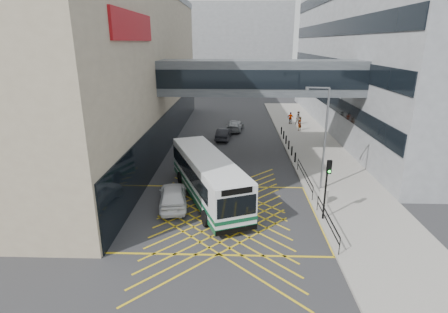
# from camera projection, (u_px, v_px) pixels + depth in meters

# --- Properties ---
(ground) EXTENTS (120.00, 120.00, 0.00)m
(ground) POSITION_uv_depth(u_px,v_px,m) (222.00, 214.00, 22.39)
(ground) COLOR #333335
(building_whsmith) EXTENTS (24.17, 42.00, 16.00)m
(building_whsmith) POSITION_uv_depth(u_px,v_px,m) (52.00, 68.00, 35.63)
(building_whsmith) COLOR tan
(building_whsmith) RESTS_ON ground
(building_right) EXTENTS (24.09, 44.00, 20.00)m
(building_right) POSITION_uv_depth(u_px,v_px,m) (431.00, 47.00, 41.33)
(building_right) COLOR gray
(building_right) RESTS_ON ground
(building_far) EXTENTS (28.00, 16.00, 18.00)m
(building_far) POSITION_uv_depth(u_px,v_px,m) (223.00, 49.00, 76.61)
(building_far) COLOR gray
(building_far) RESTS_ON ground
(skybridge) EXTENTS (20.00, 4.10, 3.00)m
(skybridge) POSITION_uv_depth(u_px,v_px,m) (260.00, 77.00, 31.35)
(skybridge) COLOR #464B50
(skybridge) RESTS_ON ground
(pavement) EXTENTS (6.00, 54.00, 0.16)m
(pavement) POSITION_uv_depth(u_px,v_px,m) (314.00, 147.00, 36.33)
(pavement) COLOR #9C978E
(pavement) RESTS_ON ground
(box_junction) EXTENTS (12.00, 9.00, 0.01)m
(box_junction) POSITION_uv_depth(u_px,v_px,m) (222.00, 214.00, 22.39)
(box_junction) COLOR gold
(box_junction) RESTS_ON ground
(bus) EXTENTS (6.38, 11.26, 3.11)m
(bus) POSITION_uv_depth(u_px,v_px,m) (207.00, 176.00, 24.23)
(bus) COLOR white
(bus) RESTS_ON ground
(car_white) EXTENTS (2.75, 5.12, 1.55)m
(car_white) POSITION_uv_depth(u_px,v_px,m) (173.00, 195.00, 23.32)
(car_white) COLOR white
(car_white) RESTS_ON ground
(car_dark) EXTENTS (2.10, 4.32, 1.30)m
(car_dark) POSITION_uv_depth(u_px,v_px,m) (224.00, 134.00, 39.39)
(car_dark) COLOR black
(car_dark) RESTS_ON ground
(car_silver) EXTENTS (2.48, 4.71, 1.40)m
(car_silver) POSITION_uv_depth(u_px,v_px,m) (235.00, 125.00, 43.36)
(car_silver) COLOR gray
(car_silver) RESTS_ON ground
(traffic_light) EXTENTS (0.29, 0.45, 3.86)m
(traffic_light) POSITION_uv_depth(u_px,v_px,m) (327.00, 181.00, 20.66)
(traffic_light) COLOR black
(traffic_light) RESTS_ON pavement
(street_lamp) EXTENTS (1.70, 0.41, 7.45)m
(street_lamp) POSITION_uv_depth(u_px,v_px,m) (323.00, 133.00, 24.63)
(street_lamp) COLOR slate
(street_lamp) RESTS_ON pavement
(litter_bin) EXTENTS (0.57, 0.57, 0.98)m
(litter_bin) POSITION_uv_depth(u_px,v_px,m) (324.00, 196.00, 23.48)
(litter_bin) COLOR #ADA89E
(litter_bin) RESTS_ON pavement
(kerb_railings) EXTENTS (0.05, 12.54, 1.00)m
(kerb_railings) POSITION_uv_depth(u_px,v_px,m) (314.00, 192.00, 23.62)
(kerb_railings) COLOR black
(kerb_railings) RESTS_ON pavement
(bollards) EXTENTS (0.14, 10.14, 0.90)m
(bollards) POSITION_uv_depth(u_px,v_px,m) (287.00, 142.00, 36.25)
(bollards) COLOR black
(bollards) RESTS_ON pavement
(pedestrian_a) EXTENTS (0.80, 0.79, 1.66)m
(pedestrian_a) POSITION_uv_depth(u_px,v_px,m) (300.00, 124.00, 42.76)
(pedestrian_a) COLOR gray
(pedestrian_a) RESTS_ON pavement
(pedestrian_b) EXTENTS (0.93, 0.66, 1.73)m
(pedestrian_b) POSITION_uv_depth(u_px,v_px,m) (299.00, 118.00, 45.76)
(pedestrian_b) COLOR gray
(pedestrian_b) RESTS_ON pavement
(pedestrian_c) EXTENTS (1.02, 0.79, 1.56)m
(pedestrian_c) POSITION_uv_depth(u_px,v_px,m) (291.00, 118.00, 46.25)
(pedestrian_c) COLOR gray
(pedestrian_c) RESTS_ON pavement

